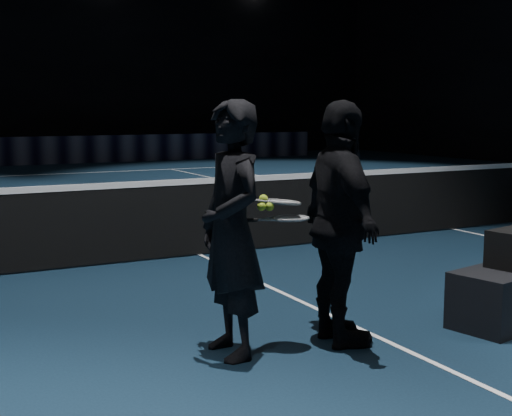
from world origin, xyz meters
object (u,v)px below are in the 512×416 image
at_px(tennis_balls, 265,204).
at_px(player_b, 340,224).
at_px(player_a, 231,230).
at_px(racket_upper, 282,202).
at_px(racket_lower, 290,218).

bearing_deg(tennis_balls, player_b, -10.61).
bearing_deg(player_a, racket_upper, 85.14).
relative_size(player_a, racket_lower, 2.73).
relative_size(player_a, player_b, 1.00).
bearing_deg(player_a, tennis_balls, 80.56).
height_order(racket_lower, tennis_balls, tennis_balls).
height_order(racket_lower, racket_upper, racket_upper).
xyz_separation_m(racket_upper, tennis_balls, (-0.15, -0.01, -0.01)).
distance_m(player_a, racket_upper, 0.44).
height_order(racket_upper, tennis_balls, tennis_balls).
xyz_separation_m(player_a, racket_upper, (0.40, -0.03, 0.18)).
xyz_separation_m(racket_lower, tennis_balls, (-0.19, 0.04, 0.11)).
bearing_deg(tennis_balls, player_a, 171.00).
bearing_deg(player_b, tennis_balls, 88.79).
bearing_deg(racket_lower, racket_upper, 141.34).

